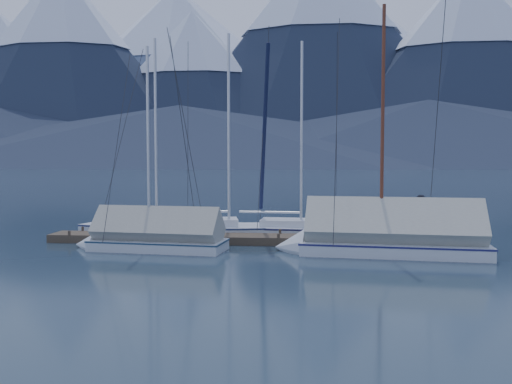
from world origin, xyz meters
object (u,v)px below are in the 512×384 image
Objects in this scene: sailboat_covered_far at (146,239)px; sailboat_open_right at (312,233)px; person at (422,216)px; sailboat_open_mid at (241,232)px; sailboat_open_left at (167,232)px; sailboat_covered_near at (376,240)px.

sailboat_open_right is at bearing 32.97° from sailboat_covered_far.
sailboat_covered_far is (-6.61, -4.29, 0.26)m from sailboat_open_right.
person is (11.20, 2.46, 0.79)m from sailboat_covered_far.
person is (7.94, -1.77, 1.04)m from sailboat_open_mid.
sailboat_covered_near reaches higher than sailboat_open_left.
sailboat_covered_near is 3.42m from person.
sailboat_open_right is at bearing 3.99° from sailboat_open_left.
sailboat_open_mid is 8.20m from person.
sailboat_open_mid is 7.17m from sailboat_covered_near.
sailboat_open_mid is at bearing 6.91° from sailboat_open_left.
sailboat_open_left is 1.15× the size of sailboat_covered_far.
person is (4.58, -1.83, 1.05)m from sailboat_open_right.
sailboat_covered_near is (2.38, -4.34, 0.34)m from sailboat_open_right.
sailboat_open_right is 7.89m from sailboat_covered_far.
sailboat_open_left is 0.97× the size of sailboat_covered_near.
sailboat_covered_far is at bearing 179.65° from sailboat_covered_near.
sailboat_open_mid is (3.44, 0.42, 0.00)m from sailboat_open_left.
sailboat_covered_far is 4.99× the size of person.
sailboat_open_left reaches higher than sailboat_covered_far.
sailboat_open_left is at bearing -176.01° from sailboat_open_right.
sailboat_open_left is 5.73× the size of person.
sailboat_covered_near is at bearing -36.79° from sailboat_open_mid.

